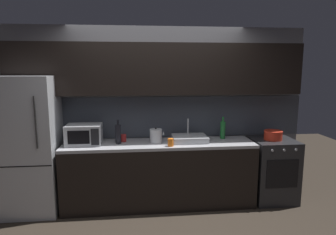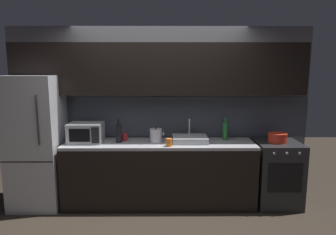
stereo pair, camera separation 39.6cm
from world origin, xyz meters
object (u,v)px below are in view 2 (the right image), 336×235
(refrigerator, at_px, (37,142))
(wine_bottle_dark, at_px, (119,133))
(mug_orange, at_px, (169,142))
(microwave, at_px, (86,133))
(oven_range, at_px, (276,173))
(cooking_pot, at_px, (277,138))
(mug_red, at_px, (124,137))
(wine_bottle_green, at_px, (225,131))
(kettle, at_px, (156,136))

(refrigerator, xyz_separation_m, wine_bottle_dark, (1.13, 0.01, 0.12))
(mug_orange, bearing_deg, microwave, 168.93)
(oven_range, bearing_deg, mug_orange, -172.33)
(cooking_pot, bearing_deg, mug_orange, -172.20)
(refrigerator, bearing_deg, mug_red, 5.36)
(mug_red, bearing_deg, mug_orange, -26.76)
(microwave, xyz_separation_m, wine_bottle_green, (1.95, 0.13, -0.00))
(oven_range, bearing_deg, kettle, 179.71)
(wine_bottle_dark, bearing_deg, oven_range, -0.25)
(oven_range, height_order, microwave, microwave)
(microwave, bearing_deg, wine_bottle_dark, -1.27)
(wine_bottle_green, distance_m, wine_bottle_dark, 1.50)
(wine_bottle_dark, bearing_deg, mug_red, 59.14)
(oven_range, xyz_separation_m, kettle, (-1.70, 0.01, 0.54))
(oven_range, distance_m, mug_red, 2.21)
(kettle, distance_m, wine_bottle_green, 0.99)
(microwave, bearing_deg, kettle, -0.66)
(refrigerator, bearing_deg, mug_orange, -6.43)
(refrigerator, xyz_separation_m, oven_range, (3.34, -0.00, -0.46))
(cooking_pot, bearing_deg, mug_red, 176.99)
(kettle, xyz_separation_m, mug_red, (-0.45, 0.10, -0.04))
(microwave, relative_size, cooking_pot, 1.78)
(wine_bottle_green, distance_m, mug_red, 1.43)
(wine_bottle_green, height_order, cooking_pot, wine_bottle_green)
(wine_bottle_green, height_order, mug_orange, wine_bottle_green)
(oven_range, distance_m, mug_orange, 1.61)
(microwave, xyz_separation_m, wine_bottle_dark, (0.45, -0.01, -0.00))
(microwave, distance_m, kettle, 0.97)
(wine_bottle_dark, relative_size, mug_red, 3.27)
(wine_bottle_dark, distance_m, mug_orange, 0.73)
(wine_bottle_green, distance_m, cooking_pot, 0.72)
(refrigerator, relative_size, wine_bottle_green, 5.68)
(mug_red, relative_size, mug_orange, 0.98)
(kettle, bearing_deg, cooking_pot, -0.25)
(mug_red, bearing_deg, wine_bottle_green, 1.37)
(oven_range, height_order, kettle, kettle)
(refrigerator, height_order, kettle, refrigerator)
(wine_bottle_dark, bearing_deg, mug_orange, -17.18)
(microwave, height_order, cooking_pot, microwave)
(microwave, height_order, wine_bottle_dark, wine_bottle_dark)
(oven_range, xyz_separation_m, wine_bottle_dark, (-2.21, 0.01, 0.58))
(microwave, relative_size, mug_orange, 4.51)
(oven_range, relative_size, mug_orange, 8.82)
(oven_range, relative_size, wine_bottle_dark, 2.75)
(kettle, height_order, mug_orange, kettle)
(microwave, bearing_deg, mug_orange, -11.07)
(kettle, bearing_deg, oven_range, -0.29)
(microwave, height_order, kettle, microwave)
(refrigerator, xyz_separation_m, mug_red, (1.19, 0.11, 0.04))
(refrigerator, xyz_separation_m, cooking_pot, (3.32, 0.00, 0.06))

